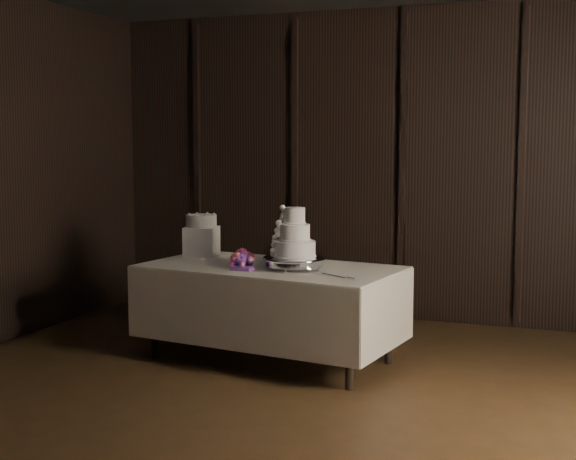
{
  "coord_description": "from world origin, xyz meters",
  "views": [
    {
      "loc": [
        1.71,
        -4.11,
        1.74
      ],
      "look_at": [
        -0.47,
        1.63,
        1.05
      ],
      "focal_mm": 50.0,
      "sensor_mm": 36.0,
      "label": 1
    }
  ],
  "objects_px": {
    "box_pedestal": "(202,242)",
    "small_cake": "(201,221)",
    "display_table": "(270,309)",
    "cake_stand": "(295,263)",
    "bouquet": "(243,260)",
    "wedding_cake": "(290,238)"
  },
  "relations": [
    {
      "from": "box_pedestal",
      "to": "small_cake",
      "type": "relative_size",
      "value": 1.01
    },
    {
      "from": "display_table",
      "to": "cake_stand",
      "type": "bearing_deg",
      "value": -10.49
    },
    {
      "from": "bouquet",
      "to": "box_pedestal",
      "type": "distance_m",
      "value": 0.73
    },
    {
      "from": "display_table",
      "to": "bouquet",
      "type": "distance_m",
      "value": 0.46
    },
    {
      "from": "cake_stand",
      "to": "bouquet",
      "type": "distance_m",
      "value": 0.41
    },
    {
      "from": "cake_stand",
      "to": "box_pedestal",
      "type": "xyz_separation_m",
      "value": [
        -0.98,
        0.37,
        0.08
      ]
    },
    {
      "from": "box_pedestal",
      "to": "small_cake",
      "type": "xyz_separation_m",
      "value": [
        0.0,
        0.0,
        0.18
      ]
    },
    {
      "from": "wedding_cake",
      "to": "small_cake",
      "type": "bearing_deg",
      "value": 142.23
    },
    {
      "from": "cake_stand",
      "to": "box_pedestal",
      "type": "bearing_deg",
      "value": 159.19
    },
    {
      "from": "wedding_cake",
      "to": "box_pedestal",
      "type": "relative_size",
      "value": 1.47
    },
    {
      "from": "wedding_cake",
      "to": "box_pedestal",
      "type": "distance_m",
      "value": 1.03
    },
    {
      "from": "display_table",
      "to": "small_cake",
      "type": "bearing_deg",
      "value": 166.01
    },
    {
      "from": "cake_stand",
      "to": "small_cake",
      "type": "height_order",
      "value": "small_cake"
    },
    {
      "from": "small_cake",
      "to": "box_pedestal",
      "type": "bearing_deg",
      "value": 0.0
    },
    {
      "from": "small_cake",
      "to": "wedding_cake",
      "type": "bearing_deg",
      "value": -22.21
    },
    {
      "from": "cake_stand",
      "to": "box_pedestal",
      "type": "height_order",
      "value": "box_pedestal"
    },
    {
      "from": "bouquet",
      "to": "display_table",
      "type": "bearing_deg",
      "value": 40.98
    },
    {
      "from": "cake_stand",
      "to": "wedding_cake",
      "type": "xyz_separation_m",
      "value": [
        -0.03,
        -0.02,
        0.2
      ]
    },
    {
      "from": "display_table",
      "to": "small_cake",
      "type": "xyz_separation_m",
      "value": [
        -0.75,
        0.3,
        0.64
      ]
    },
    {
      "from": "display_table",
      "to": "box_pedestal",
      "type": "relative_size",
      "value": 8.12
    },
    {
      "from": "bouquet",
      "to": "small_cake",
      "type": "bearing_deg",
      "value": 142.45
    },
    {
      "from": "display_table",
      "to": "small_cake",
      "type": "relative_size",
      "value": 8.16
    }
  ]
}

